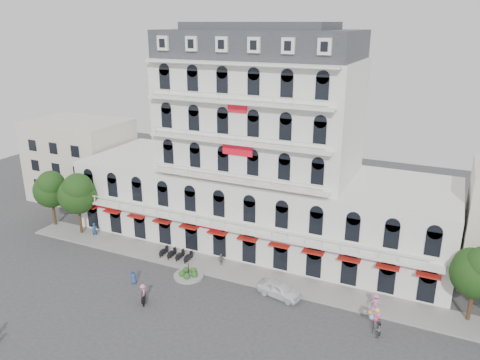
% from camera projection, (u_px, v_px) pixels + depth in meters
% --- Properties ---
extents(ground, '(120.00, 120.00, 0.00)m').
position_uv_depth(ground, '(183.00, 314.00, 43.50)').
color(ground, '#38383A').
rests_on(ground, ground).
extents(sidewalk, '(53.00, 4.00, 0.16)m').
position_uv_depth(sidewalk, '(226.00, 269.00, 51.21)').
color(sidewalk, gray).
rests_on(sidewalk, ground).
extents(main_building, '(45.00, 15.00, 25.80)m').
position_uv_depth(main_building, '(259.00, 162.00, 55.76)').
color(main_building, silver).
rests_on(main_building, ground).
extents(flank_building_west, '(14.00, 10.00, 12.00)m').
position_uv_depth(flank_building_west, '(81.00, 160.00, 70.72)').
color(flank_building_west, beige).
rests_on(flank_building_west, ground).
extents(traffic_island, '(3.20, 3.20, 1.60)m').
position_uv_depth(traffic_island, '(189.00, 275.00, 49.77)').
color(traffic_island, gray).
rests_on(traffic_island, ground).
extents(parked_scooter_row, '(4.40, 1.80, 1.10)m').
position_uv_depth(parked_scooter_row, '(176.00, 259.00, 53.59)').
color(parked_scooter_row, black).
rests_on(parked_scooter_row, ground).
extents(tree_west_outer, '(4.50, 4.48, 7.76)m').
position_uv_depth(tree_west_outer, '(51.00, 188.00, 60.70)').
color(tree_west_outer, '#382314').
rests_on(tree_west_outer, ground).
extents(tree_west_inner, '(4.76, 4.76, 8.25)m').
position_uv_depth(tree_west_inner, '(77.00, 192.00, 58.17)').
color(tree_west_inner, '#382314').
rests_on(tree_west_inner, ground).
extents(tree_east_inner, '(4.40, 4.37, 7.57)m').
position_uv_depth(tree_east_inner, '(477.00, 270.00, 40.82)').
color(tree_east_inner, '#382314').
rests_on(tree_east_inner, ground).
extents(parked_car, '(4.77, 2.65, 1.54)m').
position_uv_depth(parked_car, '(279.00, 289.00, 46.08)').
color(parked_car, white).
rests_on(parked_car, ground).
extents(rider_center, '(1.11, 1.49, 2.03)m').
position_uv_depth(rider_center, '(143.00, 293.00, 44.89)').
color(rider_center, black).
rests_on(rider_center, ground).
extents(pedestrian_left, '(0.91, 0.76, 1.58)m').
position_uv_depth(pedestrian_left, '(133.00, 277.00, 48.34)').
color(pedestrian_left, navy).
rests_on(pedestrian_left, ground).
extents(pedestrian_mid, '(0.93, 0.47, 1.52)m').
position_uv_depth(pedestrian_mid, '(221.00, 260.00, 51.77)').
color(pedestrian_mid, '#5C5B63').
rests_on(pedestrian_mid, ground).
extents(pedestrian_right, '(1.31, 0.95, 1.82)m').
position_uv_depth(pedestrian_right, '(375.00, 302.00, 43.72)').
color(pedestrian_right, '#C86998').
rests_on(pedestrian_right, ground).
extents(pedestrian_far, '(0.79, 0.77, 1.83)m').
position_uv_depth(pedestrian_far, '(95.00, 230.00, 58.87)').
color(pedestrian_far, navy).
rests_on(pedestrian_far, ground).
extents(balloon_vendor, '(1.41, 1.32, 2.45)m').
position_uv_depth(balloon_vendor, '(376.00, 323.00, 40.10)').
color(balloon_vendor, '#4C4E53').
rests_on(balloon_vendor, ground).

